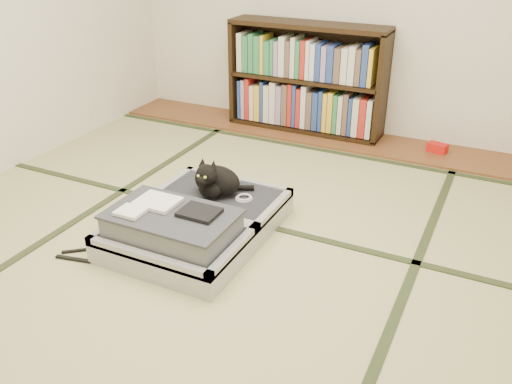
% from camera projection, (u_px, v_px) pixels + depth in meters
% --- Properties ---
extents(floor, '(4.50, 4.50, 0.00)m').
position_uv_depth(floor, '(220.00, 255.00, 3.03)').
color(floor, tan).
rests_on(floor, ground).
extents(wood_strip, '(4.00, 0.50, 0.02)m').
position_uv_depth(wood_strip, '(336.00, 138.00, 4.62)').
color(wood_strip, brown).
rests_on(wood_strip, ground).
extents(red_item, '(0.17, 0.12, 0.07)m').
position_uv_depth(red_item, '(437.00, 148.00, 4.30)').
color(red_item, red).
rests_on(red_item, wood_strip).
extents(tatami_borders, '(4.00, 4.50, 0.01)m').
position_uv_depth(tatami_borders, '(259.00, 216.00, 3.42)').
color(tatami_borders, '#2D381E').
rests_on(tatami_borders, ground).
extents(bookcase, '(1.35, 0.31, 0.92)m').
position_uv_depth(bookcase, '(306.00, 80.00, 4.60)').
color(bookcase, black).
rests_on(bookcase, wood_strip).
extents(suitcase, '(0.78, 1.04, 0.31)m').
position_uv_depth(suitcase, '(194.00, 223.00, 3.13)').
color(suitcase, '#B3B3B8').
rests_on(suitcase, floor).
extents(cat, '(0.35, 0.35, 0.28)m').
position_uv_depth(cat, '(215.00, 181.00, 3.31)').
color(cat, black).
rests_on(cat, suitcase).
extents(cable_coil, '(0.11, 0.11, 0.03)m').
position_uv_depth(cable_coil, '(244.00, 198.00, 3.30)').
color(cable_coil, white).
rests_on(cable_coil, suitcase).
extents(hanger, '(0.46, 0.25, 0.01)m').
position_uv_depth(hanger, '(97.00, 259.00, 2.98)').
color(hanger, black).
rests_on(hanger, floor).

